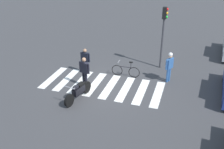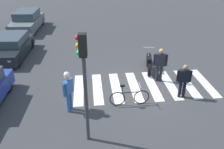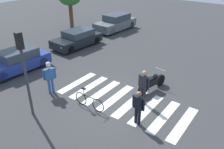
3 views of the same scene
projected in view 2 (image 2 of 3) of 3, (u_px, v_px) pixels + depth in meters
ground_plane at (143, 86)px, 11.68m from camera, size 60.00×60.00×0.00m
police_motorcycle at (149, 62)px, 13.07m from camera, size 2.15×0.72×1.05m
leaning_bicycle at (129, 97)px, 10.12m from camera, size 0.46×1.73×1.00m
officer_on_foot at (184, 79)px, 10.39m from camera, size 0.28×0.65×1.62m
officer_by_motorcycle at (160, 63)px, 11.65m from camera, size 0.33×0.67×1.76m
pedestrian_bystander at (68, 89)px, 9.44m from camera, size 0.61×0.40×1.81m
crosswalk_stripes at (143, 86)px, 11.68m from camera, size 2.83×6.75×0.01m
car_black_suv at (11, 47)px, 14.58m from camera, size 4.18×2.10×1.31m
car_grey_coupe at (27, 21)px, 19.37m from camera, size 4.58×2.14×1.52m
traffic_light_pole at (84, 73)px, 7.20m from camera, size 0.26×0.34×3.90m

